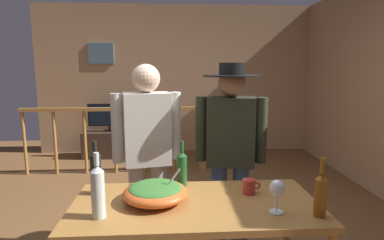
{
  "coord_description": "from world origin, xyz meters",
  "views": [
    {
      "loc": [
        -0.09,
        -2.66,
        1.56
      ],
      "look_at": [
        0.05,
        -0.49,
        1.2
      ],
      "focal_mm": 30.3,
      "sensor_mm": 36.0,
      "label": 1
    }
  ],
  "objects_px": {
    "framed_picture": "(101,53)",
    "person_standing_left": "(147,148)",
    "stair_railing": "(143,131)",
    "salad_bowl": "(155,192)",
    "person_standing_right": "(231,145)",
    "wine_bottle_clear": "(98,191)",
    "wine_bottle_green": "(182,168)",
    "tv_console": "(110,144)",
    "wine_glass": "(277,189)",
    "mug_red": "(249,186)",
    "wine_bottle_dark": "(96,171)",
    "serving_table": "(196,214)",
    "wine_bottle_amber": "(321,194)",
    "flat_screen_tv": "(109,115)"
  },
  "relations": [
    {
      "from": "framed_picture",
      "to": "person_standing_left",
      "type": "height_order",
      "value": "framed_picture"
    },
    {
      "from": "framed_picture",
      "to": "stair_railing",
      "type": "xyz_separation_m",
      "value": [
        0.79,
        -1.17,
        -1.15
      ]
    },
    {
      "from": "stair_railing",
      "to": "salad_bowl",
      "type": "distance_m",
      "value": 2.81
    },
    {
      "from": "stair_railing",
      "to": "person_standing_right",
      "type": "relative_size",
      "value": 1.67
    },
    {
      "from": "wine_bottle_clear",
      "to": "salad_bowl",
      "type": "bearing_deg",
      "value": 32.52
    },
    {
      "from": "wine_bottle_green",
      "to": "person_standing_right",
      "type": "relative_size",
      "value": 0.2
    },
    {
      "from": "stair_railing",
      "to": "tv_console",
      "type": "xyz_separation_m",
      "value": [
        -0.65,
        0.88,
        -0.39
      ]
    },
    {
      "from": "framed_picture",
      "to": "wine_glass",
      "type": "bearing_deg",
      "value": -66.63
    },
    {
      "from": "wine_bottle_green",
      "to": "mug_red",
      "type": "relative_size",
      "value": 2.71
    },
    {
      "from": "stair_railing",
      "to": "tv_console",
      "type": "distance_m",
      "value": 1.16
    },
    {
      "from": "wine_bottle_dark",
      "to": "mug_red",
      "type": "bearing_deg",
      "value": -3.7
    },
    {
      "from": "salad_bowl",
      "to": "wine_glass",
      "type": "xyz_separation_m",
      "value": [
        0.68,
        -0.19,
        0.07
      ]
    },
    {
      "from": "serving_table",
      "to": "person_standing_left",
      "type": "bearing_deg",
      "value": 116.68
    },
    {
      "from": "mug_red",
      "to": "wine_bottle_dark",
      "type": "bearing_deg",
      "value": 176.3
    },
    {
      "from": "wine_glass",
      "to": "wine_bottle_amber",
      "type": "relative_size",
      "value": 0.58
    },
    {
      "from": "framed_picture",
      "to": "wine_bottle_clear",
      "type": "height_order",
      "value": "framed_picture"
    },
    {
      "from": "tv_console",
      "to": "mug_red",
      "type": "height_order",
      "value": "mug_red"
    },
    {
      "from": "serving_table",
      "to": "wine_bottle_amber",
      "type": "xyz_separation_m",
      "value": [
        0.67,
        -0.22,
        0.2
      ]
    },
    {
      "from": "stair_railing",
      "to": "person_standing_left",
      "type": "xyz_separation_m",
      "value": [
        0.22,
        -2.16,
        0.3
      ]
    },
    {
      "from": "framed_picture",
      "to": "mug_red",
      "type": "relative_size",
      "value": 3.72
    },
    {
      "from": "wine_glass",
      "to": "person_standing_left",
      "type": "xyz_separation_m",
      "value": [
        -0.77,
        0.82,
        0.04
      ]
    },
    {
      "from": "wine_bottle_dark",
      "to": "wine_bottle_amber",
      "type": "bearing_deg",
      "value": -17.17
    },
    {
      "from": "mug_red",
      "to": "person_standing_right",
      "type": "xyz_separation_m",
      "value": [
        -0.02,
        0.54,
        0.14
      ]
    },
    {
      "from": "salad_bowl",
      "to": "wine_bottle_amber",
      "type": "distance_m",
      "value": 0.94
    },
    {
      "from": "stair_railing",
      "to": "salad_bowl",
      "type": "xyz_separation_m",
      "value": [
        0.31,
        -2.79,
        0.19
      ]
    },
    {
      "from": "framed_picture",
      "to": "wine_bottle_dark",
      "type": "height_order",
      "value": "framed_picture"
    },
    {
      "from": "salad_bowl",
      "to": "mug_red",
      "type": "height_order",
      "value": "salad_bowl"
    },
    {
      "from": "tv_console",
      "to": "flat_screen_tv",
      "type": "xyz_separation_m",
      "value": [
        0.0,
        -0.03,
        0.5
      ]
    },
    {
      "from": "wine_glass",
      "to": "person_standing_right",
      "type": "bearing_deg",
      "value": 97.77
    },
    {
      "from": "serving_table",
      "to": "person_standing_right",
      "type": "distance_m",
      "value": 0.78
    },
    {
      "from": "framed_picture",
      "to": "wine_bottle_dark",
      "type": "xyz_separation_m",
      "value": [
        0.72,
        -3.8,
        -0.88
      ]
    },
    {
      "from": "wine_bottle_amber",
      "to": "wine_bottle_clear",
      "type": "relative_size",
      "value": 0.91
    },
    {
      "from": "flat_screen_tv",
      "to": "wine_bottle_green",
      "type": "relative_size",
      "value": 2.17
    },
    {
      "from": "stair_railing",
      "to": "wine_bottle_clear",
      "type": "distance_m",
      "value": 2.99
    },
    {
      "from": "tv_console",
      "to": "person_standing_left",
      "type": "height_order",
      "value": "person_standing_left"
    },
    {
      "from": "stair_railing",
      "to": "person_standing_right",
      "type": "distance_m",
      "value": 2.35
    },
    {
      "from": "wine_glass",
      "to": "wine_bottle_amber",
      "type": "height_order",
      "value": "wine_bottle_amber"
    },
    {
      "from": "tv_console",
      "to": "flat_screen_tv",
      "type": "bearing_deg",
      "value": -90.0
    },
    {
      "from": "wine_bottle_amber",
      "to": "wine_bottle_clear",
      "type": "height_order",
      "value": "wine_bottle_clear"
    },
    {
      "from": "wine_bottle_clear",
      "to": "stair_railing",
      "type": "bearing_deg",
      "value": 90.29
    },
    {
      "from": "framed_picture",
      "to": "tv_console",
      "type": "relative_size",
      "value": 0.48
    },
    {
      "from": "salad_bowl",
      "to": "flat_screen_tv",
      "type": "bearing_deg",
      "value": 104.82
    },
    {
      "from": "wine_glass",
      "to": "mug_red",
      "type": "distance_m",
      "value": 0.3
    },
    {
      "from": "wine_glass",
      "to": "serving_table",
      "type": "bearing_deg",
      "value": 159.83
    },
    {
      "from": "mug_red",
      "to": "wine_glass",
      "type": "bearing_deg",
      "value": -72.54
    },
    {
      "from": "framed_picture",
      "to": "stair_railing",
      "type": "relative_size",
      "value": 0.16
    },
    {
      "from": "flat_screen_tv",
      "to": "wine_glass",
      "type": "height_order",
      "value": "wine_glass"
    },
    {
      "from": "flat_screen_tv",
      "to": "wine_bottle_green",
      "type": "height_order",
      "value": "wine_bottle_green"
    },
    {
      "from": "framed_picture",
      "to": "wine_bottle_green",
      "type": "relative_size",
      "value": 1.38
    },
    {
      "from": "flat_screen_tv",
      "to": "serving_table",
      "type": "bearing_deg",
      "value": -71.83
    }
  ]
}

